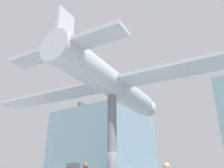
% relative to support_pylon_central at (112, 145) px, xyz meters
% --- Properties ---
extents(glass_pavilion_left, '(9.18, 10.58, 8.85)m').
position_rel_support_pylon_central_xyz_m(glass_pavilion_left, '(-9.31, 11.89, 1.24)').
color(glass_pavilion_left, '#7593A3').
rests_on(glass_pavilion_left, ground_plane).
extents(support_pylon_central, '(0.54, 0.54, 5.79)m').
position_rel_support_pylon_central_xyz_m(support_pylon_central, '(0.00, 0.00, 0.00)').
color(support_pylon_central, slate).
rests_on(support_pylon_central, ground_plane).
extents(suspended_airplane, '(19.82, 12.27, 3.01)m').
position_rel_support_pylon_central_xyz_m(suspended_airplane, '(-0.02, 0.19, 3.72)').
color(suspended_airplane, '#B2B7BC').
rests_on(suspended_airplane, support_pylon_central).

